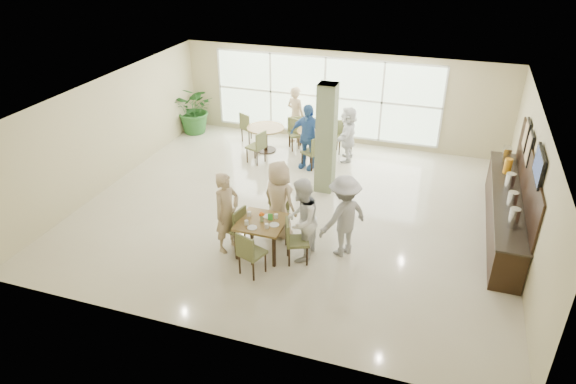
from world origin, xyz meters
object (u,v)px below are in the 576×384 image
(teen_right, at_px, (301,220))
(adult_b, at_px, (348,134))
(main_table, at_px, (262,225))
(round_table_left, at_px, (266,133))
(potted_plant, at_px, (195,109))
(teen_standing, at_px, (344,216))
(teen_far, at_px, (279,199))
(teen_left, at_px, (227,212))
(adult_a, at_px, (307,137))
(adult_standing, at_px, (296,116))
(round_table_right, at_px, (317,136))
(buffet_counter, at_px, (506,209))

(teen_right, distance_m, adult_b, 5.06)
(main_table, distance_m, round_table_left, 5.34)
(round_table_left, height_order, adult_b, adult_b)
(potted_plant, height_order, teen_standing, teen_standing)
(potted_plant, xyz_separation_m, teen_far, (4.57, -4.93, 0.08))
(teen_left, xyz_separation_m, teen_right, (1.55, 0.19, 0.01))
(teen_far, height_order, adult_a, adult_a)
(main_table, relative_size, round_table_left, 0.86)
(teen_right, bearing_deg, main_table, -84.19)
(round_table_left, relative_size, adult_b, 0.70)
(main_table, relative_size, adult_b, 0.60)
(potted_plant, bearing_deg, adult_standing, 2.43)
(teen_left, bearing_deg, potted_plant, 54.60)
(round_table_right, xyz_separation_m, potted_plant, (-4.19, 0.46, 0.21))
(teen_left, xyz_separation_m, teen_standing, (2.32, 0.60, 0.01))
(teen_left, bearing_deg, buffet_counter, -43.36)
(main_table, relative_size, teen_far, 0.55)
(main_table, relative_size, teen_right, 0.54)
(round_table_left, xyz_separation_m, adult_standing, (0.68, 0.82, 0.33))
(round_table_right, height_order, adult_b, adult_b)
(adult_standing, bearing_deg, adult_b, -176.77)
(teen_left, distance_m, adult_b, 5.43)
(adult_b, bearing_deg, teen_standing, 6.59)
(round_table_right, height_order, teen_right, teen_right)
(teen_left, bearing_deg, main_table, -60.08)
(main_table, height_order, buffet_counter, buffet_counter)
(potted_plant, bearing_deg, round_table_right, -6.26)
(teen_standing, relative_size, adult_a, 0.96)
(teen_right, bearing_deg, round_table_left, -152.04)
(main_table, relative_size, teen_left, 0.55)
(round_table_right, relative_size, teen_left, 0.66)
(teen_standing, bearing_deg, adult_b, -131.66)
(round_table_right, xyz_separation_m, teen_right, (1.10, -5.16, 0.30))
(teen_far, bearing_deg, round_table_right, -60.20)
(main_table, bearing_deg, teen_right, 5.76)
(main_table, bearing_deg, adult_a, 93.90)
(teen_left, bearing_deg, adult_b, 7.02)
(teen_far, height_order, adult_b, teen_far)
(teen_standing, bearing_deg, teen_right, -24.89)
(adult_a, bearing_deg, teen_far, -69.69)
(teen_right, xyz_separation_m, teen_standing, (0.77, 0.41, 0.00))
(main_table, xyz_separation_m, teen_standing, (1.59, 0.50, 0.23))
(main_table, xyz_separation_m, adult_b, (0.66, 5.14, 0.14))
(potted_plant, distance_m, teen_right, 7.72)
(buffet_counter, xyz_separation_m, adult_b, (-4.15, 2.68, 0.25))
(buffet_counter, xyz_separation_m, potted_plant, (-9.28, 3.25, 0.24))
(teen_left, xyz_separation_m, adult_a, (0.44, 4.38, 0.04))
(teen_left, bearing_deg, teen_right, -61.32)
(teen_right, bearing_deg, round_table_right, -167.94)
(potted_plant, relative_size, teen_right, 0.89)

